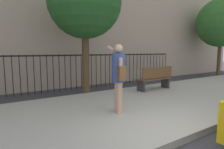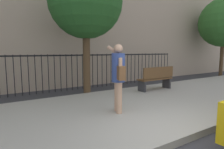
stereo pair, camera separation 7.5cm
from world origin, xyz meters
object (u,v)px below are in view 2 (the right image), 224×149
at_px(pedestrian_on_phone, 119,73).
at_px(street_bench, 156,78).
at_px(street_tree_near, 224,23).
at_px(street_tree_far, 86,2).

xyz_separation_m(pedestrian_on_phone, street_bench, (2.92, 1.54, -0.53)).
bearing_deg(street_bench, street_tree_near, 10.18).
relative_size(pedestrian_on_phone, street_bench, 1.10).
height_order(street_tree_near, street_tree_far, street_tree_near).
relative_size(street_bench, street_tree_far, 0.33).
height_order(pedestrian_on_phone, street_tree_near, street_tree_near).
distance_m(street_bench, street_tree_near, 8.03).
relative_size(pedestrian_on_phone, street_tree_far, 0.36).
xyz_separation_m(pedestrian_on_phone, street_tree_far, (0.35, 2.68, 2.36)).
xyz_separation_m(street_tree_near, street_tree_far, (-9.92, -0.18, -0.05)).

